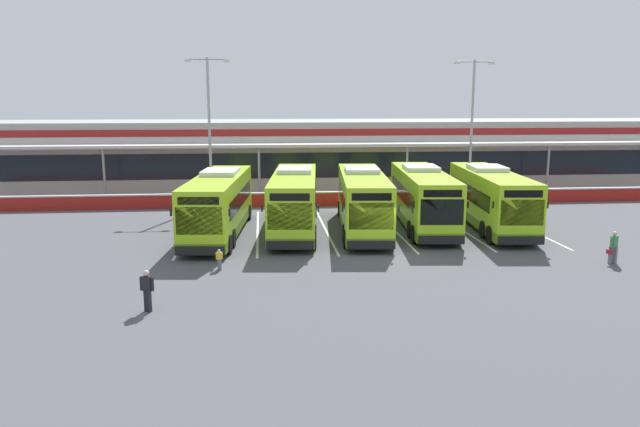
{
  "coord_description": "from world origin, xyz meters",
  "views": [
    {
      "loc": [
        -5.98,
        -30.24,
        7.91
      ],
      "look_at": [
        -2.75,
        3.0,
        1.6
      ],
      "focal_mm": 33.8,
      "sensor_mm": 36.0,
      "label": 1
    }
  ],
  "objects_px": {
    "coach_bus_centre": "(363,202)",
    "lamp_post_centre": "(472,121)",
    "pedestrian_child": "(219,259)",
    "coach_bus_leftmost": "(219,205)",
    "pedestrian_with_handbag": "(613,247)",
    "lamp_post_west": "(209,122)",
    "coach_bus_left_centre": "(294,202)",
    "coach_bus_rightmost": "(490,199)",
    "coach_bus_right_centre": "(422,199)",
    "pedestrian_in_dark_coat": "(147,289)"
  },
  "relations": [
    {
      "from": "pedestrian_in_dark_coat",
      "to": "pedestrian_child",
      "type": "bearing_deg",
      "value": 67.09
    },
    {
      "from": "coach_bus_rightmost",
      "to": "pedestrian_with_handbag",
      "type": "relative_size",
      "value": 7.61
    },
    {
      "from": "coach_bus_rightmost",
      "to": "lamp_post_west",
      "type": "distance_m",
      "value": 21.25
    },
    {
      "from": "lamp_post_west",
      "to": "lamp_post_centre",
      "type": "relative_size",
      "value": 1.0
    },
    {
      "from": "coach_bus_centre",
      "to": "lamp_post_centre",
      "type": "distance_m",
      "value": 16.06
    },
    {
      "from": "lamp_post_centre",
      "to": "lamp_post_west",
      "type": "bearing_deg",
      "value": -177.79
    },
    {
      "from": "coach_bus_leftmost",
      "to": "lamp_post_west",
      "type": "height_order",
      "value": "lamp_post_west"
    },
    {
      "from": "coach_bus_centre",
      "to": "lamp_post_west",
      "type": "bearing_deg",
      "value": 133.9
    },
    {
      "from": "coach_bus_left_centre",
      "to": "lamp_post_centre",
      "type": "relative_size",
      "value": 1.12
    },
    {
      "from": "pedestrian_with_handbag",
      "to": "lamp_post_west",
      "type": "relative_size",
      "value": 0.15
    },
    {
      "from": "coach_bus_rightmost",
      "to": "lamp_post_centre",
      "type": "relative_size",
      "value": 1.12
    },
    {
      "from": "coach_bus_right_centre",
      "to": "pedestrian_in_dark_coat",
      "type": "xyz_separation_m",
      "value": [
        -14.45,
        -14.28,
        -0.91
      ]
    },
    {
      "from": "coach_bus_right_centre",
      "to": "coach_bus_rightmost",
      "type": "distance_m",
      "value": 4.23
    },
    {
      "from": "coach_bus_centre",
      "to": "pedestrian_in_dark_coat",
      "type": "height_order",
      "value": "coach_bus_centre"
    },
    {
      "from": "pedestrian_in_dark_coat",
      "to": "lamp_post_west",
      "type": "bearing_deg",
      "value": 88.73
    },
    {
      "from": "coach_bus_left_centre",
      "to": "coach_bus_rightmost",
      "type": "height_order",
      "value": "same"
    },
    {
      "from": "coach_bus_right_centre",
      "to": "pedestrian_child",
      "type": "height_order",
      "value": "coach_bus_right_centre"
    },
    {
      "from": "lamp_post_centre",
      "to": "coach_bus_centre",
      "type": "bearing_deg",
      "value": -133.6
    },
    {
      "from": "coach_bus_left_centre",
      "to": "coach_bus_rightmost",
      "type": "distance_m",
      "value": 12.3
    },
    {
      "from": "coach_bus_leftmost",
      "to": "pedestrian_with_handbag",
      "type": "relative_size",
      "value": 7.61
    },
    {
      "from": "coach_bus_leftmost",
      "to": "pedestrian_with_handbag",
      "type": "height_order",
      "value": "coach_bus_leftmost"
    },
    {
      "from": "pedestrian_in_dark_coat",
      "to": "lamp_post_centre",
      "type": "relative_size",
      "value": 0.15
    },
    {
      "from": "pedestrian_in_dark_coat",
      "to": "lamp_post_west",
      "type": "distance_m",
      "value": 24.52
    },
    {
      "from": "coach_bus_centre",
      "to": "coach_bus_leftmost",
      "type": "bearing_deg",
      "value": -177.51
    },
    {
      "from": "coach_bus_leftmost",
      "to": "lamp_post_centre",
      "type": "height_order",
      "value": "lamp_post_centre"
    },
    {
      "from": "coach_bus_centre",
      "to": "pedestrian_child",
      "type": "xyz_separation_m",
      "value": [
        -8.19,
        -8.05,
        -1.24
      ]
    },
    {
      "from": "coach_bus_leftmost",
      "to": "coach_bus_centre",
      "type": "distance_m",
      "value": 8.69
    },
    {
      "from": "coach_bus_centre",
      "to": "lamp_post_centre",
      "type": "height_order",
      "value": "lamp_post_centre"
    },
    {
      "from": "coach_bus_centre",
      "to": "lamp_post_west",
      "type": "relative_size",
      "value": 1.12
    },
    {
      "from": "coach_bus_centre",
      "to": "pedestrian_child",
      "type": "relative_size",
      "value": 12.28
    },
    {
      "from": "coach_bus_left_centre",
      "to": "coach_bus_centre",
      "type": "relative_size",
      "value": 1.0
    },
    {
      "from": "coach_bus_leftmost",
      "to": "pedestrian_with_handbag",
      "type": "distance_m",
      "value": 21.38
    },
    {
      "from": "coach_bus_leftmost",
      "to": "lamp_post_west",
      "type": "bearing_deg",
      "value": 96.87
    },
    {
      "from": "coach_bus_left_centre",
      "to": "lamp_post_centre",
      "type": "height_order",
      "value": "lamp_post_centre"
    },
    {
      "from": "pedestrian_with_handbag",
      "to": "coach_bus_leftmost",
      "type": "bearing_deg",
      "value": 156.77
    },
    {
      "from": "coach_bus_centre",
      "to": "coach_bus_rightmost",
      "type": "bearing_deg",
      "value": 1.46
    },
    {
      "from": "coach_bus_leftmost",
      "to": "coach_bus_centre",
      "type": "height_order",
      "value": "same"
    },
    {
      "from": "lamp_post_centre",
      "to": "coach_bus_left_centre",
      "type": "bearing_deg",
      "value": -143.82
    },
    {
      "from": "pedestrian_child",
      "to": "lamp_post_centre",
      "type": "xyz_separation_m",
      "value": [
        18.82,
        19.21,
        5.75
      ]
    },
    {
      "from": "coach_bus_left_centre",
      "to": "lamp_post_west",
      "type": "height_order",
      "value": "lamp_post_west"
    },
    {
      "from": "coach_bus_centre",
      "to": "pedestrian_with_handbag",
      "type": "height_order",
      "value": "coach_bus_centre"
    },
    {
      "from": "lamp_post_west",
      "to": "lamp_post_centre",
      "type": "distance_m",
      "value": 20.62
    },
    {
      "from": "coach_bus_rightmost",
      "to": "pedestrian_in_dark_coat",
      "type": "bearing_deg",
      "value": -143.59
    },
    {
      "from": "coach_bus_leftmost",
      "to": "coach_bus_rightmost",
      "type": "bearing_deg",
      "value": 1.99
    },
    {
      "from": "pedestrian_in_dark_coat",
      "to": "lamp_post_centre",
      "type": "distance_m",
      "value": 32.97
    },
    {
      "from": "coach_bus_left_centre",
      "to": "coach_bus_rightmost",
      "type": "relative_size",
      "value": 1.0
    },
    {
      "from": "coach_bus_centre",
      "to": "lamp_post_centre",
      "type": "bearing_deg",
      "value": 46.4
    },
    {
      "from": "coach_bus_leftmost",
      "to": "coach_bus_right_centre",
      "type": "relative_size",
      "value": 1.0
    },
    {
      "from": "coach_bus_centre",
      "to": "coach_bus_right_centre",
      "type": "bearing_deg",
      "value": 10.6
    },
    {
      "from": "coach_bus_centre",
      "to": "pedestrian_with_handbag",
      "type": "distance_m",
      "value": 14.08
    }
  ]
}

